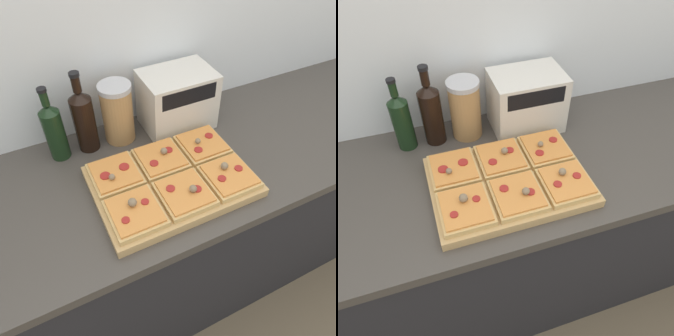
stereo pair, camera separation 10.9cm
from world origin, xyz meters
The scene contains 14 objects.
ground_plane centered at (0.00, 0.00, 0.00)m, with size 12.00×12.00×0.00m, color brown.
wall_back centered at (0.00, 0.67, 1.25)m, with size 6.00×0.06×2.50m.
kitchen_counter centered at (0.00, 0.32, 0.45)m, with size 2.63×0.67×0.89m.
cutting_board centered at (-0.06, 0.23, 0.91)m, with size 0.52×0.37×0.03m, color tan.
pizza_slice_back_left centered at (-0.23, 0.32, 0.94)m, with size 0.16×0.17×0.05m.
pizza_slice_back_center centered at (-0.06, 0.32, 0.94)m, with size 0.16×0.17×0.05m.
pizza_slice_back_right centered at (0.11, 0.32, 0.94)m, with size 0.16×0.17×0.05m.
pizza_slice_front_left centered at (-0.23, 0.14, 0.94)m, with size 0.16×0.17×0.06m.
pizza_slice_front_center centered at (-0.06, 0.14, 0.94)m, with size 0.16×0.17×0.05m.
pizza_slice_front_right centered at (0.11, 0.14, 0.94)m, with size 0.16×0.17×0.05m.
olive_oil_bottle centered at (-0.36, 0.54, 1.01)m, with size 0.07×0.07×0.28m.
wine_bottle centered at (-0.25, 0.54, 1.02)m, with size 0.08×0.08×0.31m.
grain_jar_tall centered at (-0.13, 0.54, 1.01)m, with size 0.12×0.12×0.23m.
toaster_oven centered at (0.11, 0.52, 1.01)m, with size 0.30×0.19×0.23m.
Camera 2 is at (-0.30, -0.47, 1.73)m, focal length 35.00 mm.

